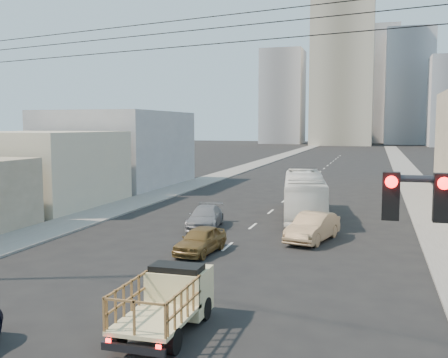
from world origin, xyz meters
The scene contains 16 objects.
ground centered at (0.00, 0.00, 0.00)m, with size 420.00×420.00×0.00m, color black.
sidewalk_left centered at (-11.75, 70.00, 0.06)m, with size 3.50×180.00×0.12m, color slate.
sidewalk_right centered at (11.75, 70.00, 0.06)m, with size 3.50×180.00×0.12m, color slate.
lane_dashes centered at (0.00, 53.00, 0.01)m, with size 0.15×104.00×0.01m.
flatbed_pickup centered at (1.33, 2.35, 1.09)m, with size 1.95×4.41×1.90m.
city_bus centered at (2.73, 24.30, 1.59)m, with size 2.68×11.43×3.18m, color white.
sedan_brown centered at (-0.92, 12.24, 0.68)m, with size 1.60×3.97×1.35m, color brown.
sedan_tan centered at (4.24, 16.66, 0.79)m, with size 1.67×4.78×1.58m, color #9F7F5D.
sedan_grey centered at (-2.80, 18.69, 0.68)m, with size 1.90×4.68×1.36m, color slate.
overhead_wires centered at (0.00, 1.50, 8.97)m, with size 23.01×5.02×0.72m.
bldg_left_mid centered at (-19.00, 24.00, 3.00)m, with size 11.00×12.00×6.00m, color beige.
bldg_left_far centered at (-19.50, 39.00, 4.00)m, with size 12.00×16.00×8.00m, color #969598.
high_rise_tower centered at (-4.00, 170.00, 30.00)m, with size 20.00×20.00×60.00m, color gray.
midrise_ne centered at (18.00, 185.00, 20.00)m, with size 16.00×16.00×40.00m, color gray.
midrise_nw centered at (-26.00, 180.00, 17.00)m, with size 15.00×15.00×34.00m, color gray.
midrise_back centered at (6.00, 200.00, 22.00)m, with size 18.00×18.00×44.00m, color #969598.
Camera 1 is at (7.54, -12.58, 6.46)m, focal length 42.00 mm.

